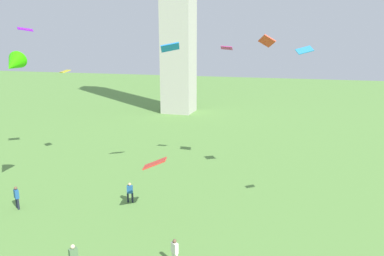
% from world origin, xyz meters
% --- Properties ---
extents(person_0, '(0.49, 0.33, 1.62)m').
position_xyz_m(person_0, '(-2.28, 16.37, 0.92)').
color(person_0, '#1E2333').
rests_on(person_0, ground_plane).
extents(person_1, '(0.53, 0.47, 1.76)m').
position_xyz_m(person_1, '(-9.91, 13.07, 0.99)').
color(person_1, '#1E2333').
rests_on(person_1, ground_plane).
extents(person_4, '(0.47, 0.43, 1.58)m').
position_xyz_m(person_4, '(3.62, 9.82, 0.90)').
color(person_4, silver).
rests_on(person_4, ground_plane).
extents(kite_flying_0, '(1.08, 0.73, 0.40)m').
position_xyz_m(kite_flying_0, '(3.41, 24.98, 11.63)').
color(kite_flying_0, '#C52F8A').
extents(kite_flying_1, '(1.61, 1.42, 0.86)m').
position_xyz_m(kite_flying_1, '(-0.38, 20.73, 11.72)').
color(kite_flying_1, blue).
extents(kite_flying_2, '(1.40, 1.06, 0.69)m').
position_xyz_m(kite_flying_2, '(9.95, 22.13, 11.54)').
color(kite_flying_2, '#2B8FD2').
extents(kite_flying_4, '(1.60, 1.63, 1.12)m').
position_xyz_m(kite_flying_4, '(6.93, 24.31, 12.22)').
color(kite_flying_4, red).
extents(kite_flying_5, '(1.39, 1.32, 0.33)m').
position_xyz_m(kite_flying_5, '(-11.85, 22.82, 9.41)').
color(kite_flying_5, gold).
extents(kite_flying_6, '(1.73, 1.47, 0.76)m').
position_xyz_m(kite_flying_6, '(0.79, 14.10, 4.26)').
color(kite_flying_6, red).
extents(kite_flying_7, '(1.51, 1.54, 0.44)m').
position_xyz_m(kite_flying_7, '(-14.70, 21.41, 13.28)').
color(kite_flying_7, '#8812E3').
extents(kite_flying_8, '(1.86, 2.35, 1.72)m').
position_xyz_m(kite_flying_8, '(-9.25, 13.56, 10.66)').
color(kite_flying_8, '#2CCA06').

